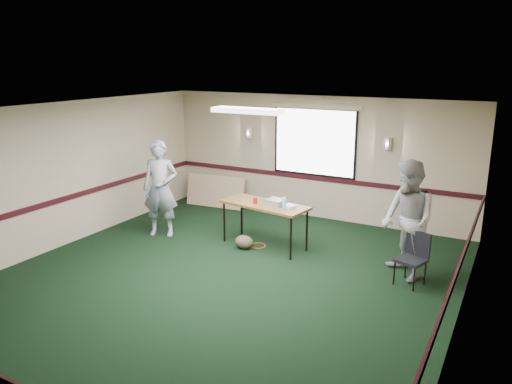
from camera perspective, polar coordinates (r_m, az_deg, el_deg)
The scene contains 13 objects.
ground at distance 8.07m, azimuth -4.47°, elevation -10.38°, with size 8.00×8.00×0.00m, color black.
room_shell at distance 9.34m, azimuth 2.41°, elevation 3.40°, with size 8.00×8.02×8.00m.
folding_table at distance 9.32m, azimuth 0.98°, elevation -1.70°, with size 1.76×0.92×0.84m.
projector at distance 9.21m, azimuth 2.25°, elevation -1.16°, with size 0.32×0.27×0.11m, color gray.
game_console at distance 9.07m, azimuth 3.88°, elevation -1.64°, with size 0.20×0.16×0.05m, color silver.
red_cup at distance 9.29m, azimuth -0.10°, elevation -0.99°, with size 0.07×0.07×0.11m, color #AB0B11.
water_bottle at distance 9.01m, azimuth 3.23°, elevation -1.25°, with size 0.06×0.06×0.20m, color #89B3E1.
duffel_bag at distance 9.40m, azimuth -1.37°, elevation -5.74°, with size 0.36×0.27×0.25m, color #403624.
cable_coil at distance 9.55m, azimuth 0.20°, elevation -6.15°, with size 0.30×0.30×0.02m, color #E44B1C.
folded_table at distance 12.00m, azimuth -4.67°, elevation 0.08°, with size 1.49×0.06×0.77m, color tan.
conference_chair at distance 8.26m, azimuth 17.60°, elevation -6.79°, with size 0.52×0.53×0.83m.
person_left at distance 10.06m, azimuth -10.87°, elevation 0.39°, with size 0.70×0.46×1.93m, color #3F5E8B.
person_right at distance 8.29m, azimuth 16.95°, elevation -3.13°, with size 0.94×0.73×1.94m, color #8094C7.
Camera 1 is at (4.01, -6.10, 3.44)m, focal length 35.00 mm.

